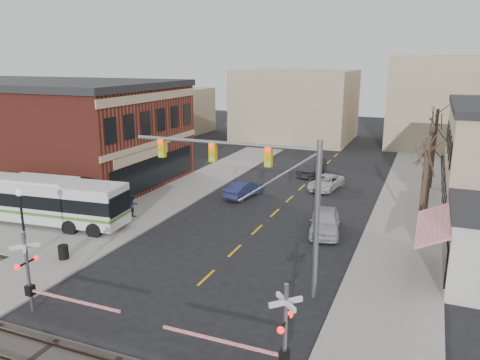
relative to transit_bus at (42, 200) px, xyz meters
name	(u,v)px	position (x,y,z in m)	size (l,w,h in m)	color
ground	(189,294)	(14.66, -5.26, -1.84)	(160.00, 160.00, 0.00)	black
sidewalk_west	(201,182)	(5.16, 14.74, -1.78)	(5.00, 60.00, 0.12)	gray
sidewalk_east	(409,205)	(24.16, 14.74, -1.78)	(5.00, 60.00, 0.12)	gray
brick_building	(26,129)	(-12.33, 10.74, 2.97)	(30.40, 15.40, 9.60)	maroon
tree_east_a	(423,190)	(25.16, 6.74, 1.66)	(0.28, 0.28, 6.75)	#382B21
tree_east_b	(429,173)	(25.46, 12.74, 1.43)	(0.28, 0.28, 6.30)	#382B21
tree_east_c	(434,149)	(25.66, 20.74, 1.88)	(0.28, 0.28, 7.20)	#382B21
transit_bus	(42,200)	(0.00, 0.00, 0.00)	(12.87, 3.97, 3.26)	silver
traffic_signal_mast	(263,181)	(17.81, -3.05, 3.90)	(10.07, 0.30, 8.00)	gray
rr_crossing_west	(35,275)	(9.01, -9.51, 0.13)	(5.60, 1.36, 4.00)	gray
rr_crossing_east	(274,333)	(20.68, -9.81, 0.13)	(5.60, 1.36, 4.00)	gray
street_lamp	(21,209)	(3.80, -5.24, 1.36)	(0.44, 0.44, 4.30)	black
trash_bin	(63,252)	(5.84, -4.42, -1.30)	(0.60, 0.60, 0.83)	black
car_a	(325,221)	(19.15, 5.96, -1.01)	(1.96, 4.87, 1.66)	#A4A3A8
car_b	(244,189)	(10.81, 11.81, -1.13)	(1.51, 4.33, 1.43)	#1B1F43
car_c	(326,182)	(16.81, 17.01, -1.20)	(2.13, 4.63, 1.29)	#BBBBBB
car_d	(312,167)	(14.23, 22.21, -1.05)	(2.20, 5.42, 1.57)	#3B3A3F
pedestrian_near	(99,221)	(5.01, -0.09, -0.91)	(0.59, 0.39, 1.62)	#655950
pedestrian_far	(132,206)	(5.25, 3.42, -0.83)	(0.86, 0.67, 1.78)	#384463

